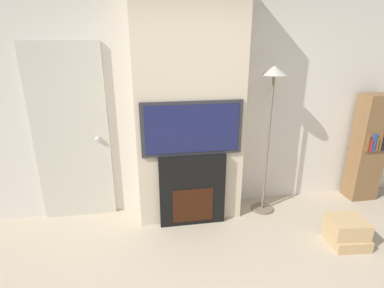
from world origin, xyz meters
TOP-DOWN VIEW (x-y plane):
  - wall_back at (0.00, 2.03)m, footprint 6.00×0.06m
  - chimney_breast at (0.00, 1.80)m, footprint 1.20×0.41m
  - fireplace at (0.00, 1.59)m, footprint 0.75×0.15m
  - television at (0.00, 1.59)m, footprint 1.10×0.07m
  - floor_lamp at (0.93, 1.71)m, footprint 0.29×0.29m
  - box_stack at (1.55, 0.92)m, footprint 0.41×0.38m
  - bookshelf at (2.38, 1.81)m, footprint 0.37×0.28m
  - entry_door at (-1.33, 1.97)m, footprint 0.83×0.09m

SIDE VIEW (x-z plane):
  - box_stack at x=1.55m, z-range 0.00..0.29m
  - fireplace at x=0.00m, z-range 0.00..0.86m
  - bookshelf at x=2.38m, z-range 0.00..1.43m
  - entry_door at x=-1.33m, z-range 0.00..2.06m
  - television at x=0.00m, z-range 0.87..1.46m
  - wall_back at x=0.00m, z-range 0.00..2.70m
  - chimney_breast at x=0.00m, z-range 0.00..2.70m
  - floor_lamp at x=0.93m, z-range 0.45..2.25m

